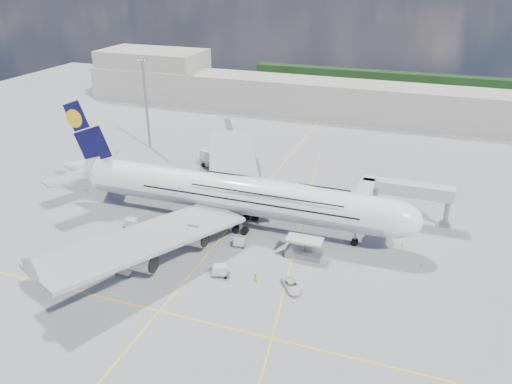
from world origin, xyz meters
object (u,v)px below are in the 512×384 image
(crew_loader, at_px, (255,278))
(cone_wing_right_inner, at_px, (187,238))
(catering_truck_inner, at_px, (248,184))
(cargo_loader, at_px, (303,250))
(crew_nose, at_px, (402,244))
(dolly_back, at_px, (131,223))
(jet_bridge, at_px, (390,193))
(dolly_nose_near, at_px, (239,242))
(cone_wing_left_inner, at_px, (201,184))
(crew_van, at_px, (256,277))
(crew_tug, at_px, (156,249))
(crew_wing, at_px, (141,233))
(airliner, at_px, (233,194))
(dolly_row_c, at_px, (144,244))
(dolly_row_a, at_px, (104,244))
(cone_wing_right_outer, at_px, (78,270))
(cone_nose, at_px, (421,264))
(baggage_tug, at_px, (156,231))
(service_van, at_px, (292,286))
(dolly_row_b, at_px, (125,269))
(cone_tail, at_px, (86,190))
(catering_truck_outer, at_px, (214,160))
(dolly_nose_far, at_px, (220,270))
(cone_wing_left_outer, at_px, (248,170))
(light_mast, at_px, (146,103))

(crew_loader, xyz_separation_m, cone_wing_right_inner, (-17.11, 8.75, -0.46))
(catering_truck_inner, bearing_deg, cargo_loader, -34.70)
(crew_nose, distance_m, cone_wing_right_inner, 40.92)
(dolly_back, relative_size, crew_nose, 2.09)
(jet_bridge, distance_m, dolly_back, 52.53)
(dolly_nose_near, xyz_separation_m, cone_wing_left_inner, (-18.94, 23.33, -0.62))
(crew_van, bearing_deg, cone_wing_left_inner, 24.52)
(crew_nose, bearing_deg, cone_wing_right_inner, 151.46)
(cargo_loader, distance_m, cone_wing_right_inner, 22.77)
(crew_tug, bearing_deg, catering_truck_inner, 93.74)
(crew_wing, bearing_deg, cone_wing_right_inner, -49.57)
(airliner, height_order, dolly_row_c, airliner)
(dolly_row_a, height_order, cone_wing_right_outer, dolly_row_a)
(dolly_row_a, xyz_separation_m, cone_nose, (56.33, 13.76, -0.70))
(cargo_loader, xyz_separation_m, baggage_tug, (-29.49, -1.92, -0.58))
(service_van, height_order, crew_nose, crew_nose)
(cone_wing_right_outer, bearing_deg, crew_tug, 44.60)
(crew_van, relative_size, cone_wing_right_outer, 2.60)
(dolly_row_b, relative_size, dolly_back, 1.01)
(cone_nose, relative_size, cone_tail, 1.24)
(crew_wing, bearing_deg, catering_truck_outer, 28.69)
(dolly_row_c, relative_size, baggage_tug, 1.23)
(dolly_row_a, height_order, dolly_row_c, dolly_row_a)
(crew_tug, bearing_deg, cone_wing_right_inner, 79.86)
(dolly_nose_far, xyz_separation_m, crew_nose, (28.57, 19.97, -0.31))
(service_van, xyz_separation_m, crew_tug, (-26.58, 2.19, 0.23))
(dolly_row_b, xyz_separation_m, catering_truck_outer, (-5.74, 50.36, 1.01))
(crew_nose, relative_size, cone_wing_left_outer, 2.59)
(baggage_tug, relative_size, catering_truck_inner, 0.38)
(crew_van, bearing_deg, cargo_loader, -41.29)
(crew_tug, height_order, cone_nose, crew_tug)
(dolly_row_a, distance_m, cone_wing_right_outer, 8.20)
(jet_bridge, relative_size, dolly_nose_far, 5.41)
(crew_wing, bearing_deg, cone_wing_left_inner, 25.76)
(dolly_nose_far, bearing_deg, cargo_loader, 26.99)
(airliner, height_order, dolly_nose_near, airliner)
(service_van, xyz_separation_m, crew_van, (-6.29, 0.11, 0.08))
(cargo_loader, bearing_deg, dolly_nose_near, -176.31)
(jet_bridge, xyz_separation_m, dolly_nose_near, (-25.31, -18.84, -5.97))
(cargo_loader, height_order, cone_wing_left_inner, cargo_loader)
(jet_bridge, relative_size, crew_nose, 12.44)
(dolly_row_c, distance_m, cone_wing_right_inner, 8.16)
(crew_tug, bearing_deg, dolly_row_b, -86.30)
(light_mast, relative_size, cone_wing_right_inner, 42.36)
(crew_nose, distance_m, crew_tug, 45.96)
(catering_truck_inner, xyz_separation_m, service_van, (20.28, -33.93, -1.11))
(baggage_tug, distance_m, crew_tug, 7.42)
(catering_truck_outer, xyz_separation_m, cone_wing_right_outer, (-2.57, -52.32, -1.81))
(crew_loader, bearing_deg, baggage_tug, -144.96)
(crew_nose, distance_m, cone_wing_left_outer, 48.11)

